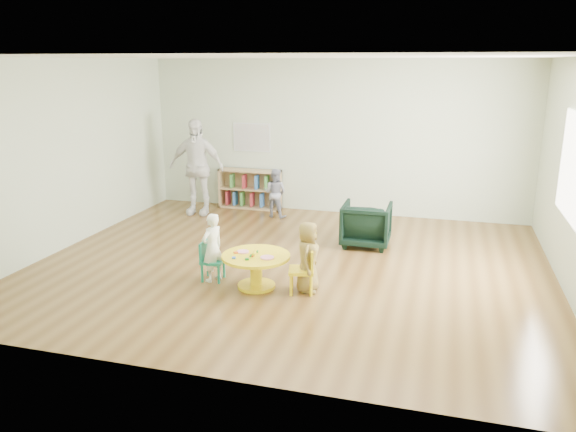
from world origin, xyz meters
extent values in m
plane|color=brown|center=(0.00, 0.00, 0.00)|extent=(7.00, 7.00, 0.00)
cube|color=white|center=(0.00, 0.00, 2.75)|extent=(7.00, 6.00, 0.10)
cube|color=#B3C3A7|center=(0.00, 3.00, 1.40)|extent=(7.00, 0.10, 2.80)
cube|color=#B3C3A7|center=(0.00, -3.00, 1.40)|extent=(7.00, 0.10, 2.80)
cube|color=#B3C3A7|center=(-3.50, 0.00, 1.40)|extent=(0.10, 6.00, 2.80)
cube|color=white|center=(3.48, 0.30, 1.50)|extent=(0.02, 1.60, 1.30)
cylinder|color=yellow|center=(-0.20, -0.89, 0.19)|extent=(0.15, 0.15, 0.39)
cylinder|color=yellow|center=(-0.20, -0.89, 0.02)|extent=(0.47, 0.47, 0.04)
cylinder|color=yellow|center=(-0.20, -0.89, 0.41)|extent=(0.85, 0.85, 0.04)
cylinder|color=pink|center=(-0.39, -0.85, 0.43)|extent=(0.15, 0.15, 0.02)
cylinder|color=pink|center=(-0.03, -0.97, 0.43)|extent=(0.17, 0.17, 0.02)
cylinder|color=yellow|center=(-0.22, -0.91, 0.45)|extent=(0.06, 0.13, 0.04)
cylinder|color=#14711E|center=(-0.23, -1.00, 0.45)|extent=(0.03, 0.05, 0.02)
cylinder|color=#14711E|center=(-0.20, -0.83, 0.45)|extent=(0.03, 0.05, 0.02)
cube|color=red|center=(-0.23, -0.95, 0.44)|extent=(0.05, 0.05, 0.02)
cube|color=orange|center=(-0.46, -0.90, 0.44)|extent=(0.07, 0.07, 0.02)
cube|color=blue|center=(-0.41, -1.09, 0.44)|extent=(0.06, 0.06, 0.02)
cube|color=#14711E|center=(-0.24, -1.09, 0.44)|extent=(0.06, 0.07, 0.02)
cube|color=#177F5F|center=(-0.81, -0.82, 0.26)|extent=(0.30, 0.30, 0.04)
cube|color=#177F5F|center=(-0.93, -0.83, 0.40)|extent=(0.05, 0.28, 0.24)
cylinder|color=#177F5F|center=(-0.93, -0.71, 0.12)|extent=(0.03, 0.03, 0.24)
cylinder|color=#177F5F|center=(-0.92, -0.94, 0.12)|extent=(0.03, 0.03, 0.24)
cylinder|color=#177F5F|center=(-0.71, -0.70, 0.12)|extent=(0.03, 0.03, 0.24)
cylinder|color=#177F5F|center=(-0.70, -0.92, 0.12)|extent=(0.03, 0.03, 0.24)
cube|color=yellow|center=(0.38, -0.89, 0.28)|extent=(0.36, 0.36, 0.04)
cube|color=yellow|center=(0.51, -0.86, 0.43)|extent=(0.10, 0.30, 0.26)
cylinder|color=yellow|center=(0.53, -0.98, 0.13)|extent=(0.04, 0.04, 0.26)
cylinder|color=yellow|center=(0.47, -0.75, 0.13)|extent=(0.04, 0.04, 0.26)
cylinder|color=yellow|center=(0.29, -1.04, 0.13)|extent=(0.04, 0.04, 0.26)
cylinder|color=yellow|center=(0.24, -0.80, 0.13)|extent=(0.04, 0.04, 0.26)
cube|color=tan|center=(-2.19, 2.83, 0.38)|extent=(0.03, 0.30, 0.75)
cube|color=tan|center=(-1.01, 2.83, 0.38)|extent=(0.03, 0.30, 0.75)
cube|color=tan|center=(-1.60, 2.83, 0.01)|extent=(1.20, 0.30, 0.03)
cube|color=tan|center=(-1.60, 2.83, 0.73)|extent=(1.20, 0.30, 0.03)
cube|color=tan|center=(-1.60, 2.83, 0.38)|extent=(1.14, 0.28, 0.03)
cube|color=tan|center=(-1.60, 2.97, 0.38)|extent=(1.20, 0.02, 0.75)
cube|color=#B9313D|center=(-2.05, 2.81, 0.18)|extent=(0.04, 0.18, 0.26)
cube|color=#3975C9|center=(-1.90, 2.81, 0.18)|extent=(0.04, 0.18, 0.26)
cube|color=#54AA4E|center=(-1.75, 2.81, 0.18)|extent=(0.04, 0.18, 0.26)
cube|color=#B9313D|center=(-1.55, 2.81, 0.18)|extent=(0.04, 0.18, 0.26)
cube|color=#3975C9|center=(-1.35, 2.81, 0.18)|extent=(0.04, 0.18, 0.26)
cube|color=#54AA4E|center=(-1.95, 2.81, 0.53)|extent=(0.04, 0.18, 0.26)
cube|color=#B9313D|center=(-1.70, 2.81, 0.53)|extent=(0.04, 0.18, 0.26)
cube|color=#3975C9|center=(-1.45, 2.81, 0.53)|extent=(0.04, 0.18, 0.26)
cube|color=#54AA4E|center=(-1.25, 2.81, 0.53)|extent=(0.04, 0.18, 0.26)
cube|color=silver|center=(-1.60, 2.98, 1.35)|extent=(0.74, 0.01, 0.54)
cube|color=#FF4635|center=(-1.60, 2.98, 1.35)|extent=(0.70, 0.00, 0.50)
imported|color=black|center=(0.89, 1.15, 0.34)|extent=(0.72, 0.74, 0.67)
imported|color=white|center=(-0.81, -0.83, 0.45)|extent=(0.33, 0.39, 0.90)
imported|color=yellow|center=(0.45, -0.83, 0.44)|extent=(0.31, 0.45, 0.89)
imported|color=#1B2245|center=(-0.95, 2.35, 0.45)|extent=(0.48, 0.39, 0.89)
imported|color=white|center=(-2.40, 2.19, 0.88)|extent=(1.05, 0.49, 1.76)
camera|label=1|loc=(1.98, -7.11, 2.74)|focal=35.00mm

